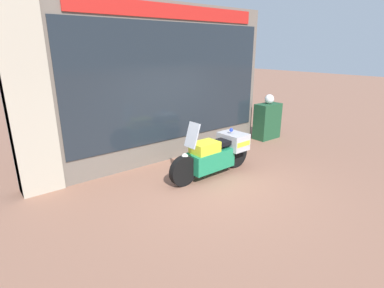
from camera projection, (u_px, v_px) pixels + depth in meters
name	position (u px, v px, depth m)	size (l,w,h in m)	color
ground_plane	(212.00, 184.00, 6.47)	(60.00, 60.00, 0.00)	#8E604C
shop_building	(146.00, 86.00, 7.14)	(6.64, 0.55, 3.83)	#6B6056
window_display	(170.00, 138.00, 8.02)	(5.41, 0.30, 2.07)	slate
paramedic_motorcycle	(216.00, 153.00, 6.83)	(2.29, 0.67, 1.33)	black
utility_cabinet	(267.00, 121.00, 9.56)	(0.85, 0.46, 1.12)	#1E4C2D
white_helmet	(269.00, 99.00, 9.35)	(0.29, 0.29, 0.29)	white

